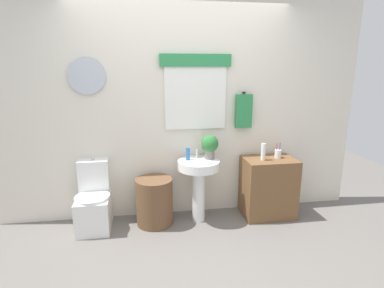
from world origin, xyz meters
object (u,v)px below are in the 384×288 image
object	(u,v)px
lotion_bottle	(263,152)
toothbrush_cup	(278,154)
laundry_hamper	(155,201)
wooden_cabinet	(268,187)
potted_plant	(210,145)
toilet	(94,203)
pedestal_sink	(199,176)
soap_bottle	(188,154)

from	to	relation	value
lotion_bottle	toothbrush_cup	xyz separation A→B (m)	(0.21, 0.06, -0.05)
laundry_hamper	wooden_cabinet	distance (m)	1.39
potted_plant	laundry_hamper	bearing A→B (deg)	-174.81
potted_plant	toothbrush_cup	size ratio (longest dim) A/B	1.54
toilet	toothbrush_cup	xyz separation A→B (m)	(2.17, -0.02, 0.49)
potted_plant	lotion_bottle	bearing A→B (deg)	-9.17
pedestal_sink	wooden_cabinet	world-z (taller)	pedestal_sink
potted_plant	toothbrush_cup	xyz separation A→B (m)	(0.83, -0.04, -0.13)
pedestal_sink	toilet	bearing A→B (deg)	178.19
toilet	laundry_hamper	size ratio (longest dim) A/B	1.42
soap_bottle	potted_plant	xyz separation A→B (m)	(0.26, 0.01, 0.09)
toilet	toothbrush_cup	distance (m)	2.23
laundry_hamper	toilet	bearing A→B (deg)	176.82
pedestal_sink	soap_bottle	size ratio (longest dim) A/B	5.10
toilet	soap_bottle	bearing A→B (deg)	0.64
pedestal_sink	wooden_cabinet	bearing A→B (deg)	-0.00
wooden_cabinet	toilet	bearing A→B (deg)	178.95
pedestal_sink	wooden_cabinet	size ratio (longest dim) A/B	1.02
laundry_hamper	toothbrush_cup	xyz separation A→B (m)	(1.49, 0.02, 0.51)
toilet	potted_plant	distance (m)	1.48
wooden_cabinet	soap_bottle	size ratio (longest dim) A/B	4.99
pedestal_sink	potted_plant	size ratio (longest dim) A/B	2.62
pedestal_sink	potted_plant	xyz separation A→B (m)	(0.14, 0.06, 0.36)
soap_bottle	potted_plant	distance (m)	0.28
pedestal_sink	toothbrush_cup	bearing A→B (deg)	1.18
pedestal_sink	soap_bottle	world-z (taller)	soap_bottle
pedestal_sink	toothbrush_cup	xyz separation A→B (m)	(0.97, 0.02, 0.23)
toilet	laundry_hamper	bearing A→B (deg)	-3.18
potted_plant	lotion_bottle	size ratio (longest dim) A/B	1.42
potted_plant	lotion_bottle	xyz separation A→B (m)	(0.62, -0.10, -0.08)
wooden_cabinet	lotion_bottle	bearing A→B (deg)	-159.50
lotion_bottle	wooden_cabinet	bearing A→B (deg)	20.50
soap_bottle	lotion_bottle	distance (m)	0.88
soap_bottle	toothbrush_cup	world-z (taller)	toothbrush_cup
toothbrush_cup	pedestal_sink	bearing A→B (deg)	-178.82
laundry_hamper	wooden_cabinet	world-z (taller)	wooden_cabinet
pedestal_sink	lotion_bottle	world-z (taller)	lotion_bottle
lotion_bottle	toothbrush_cup	distance (m)	0.23
laundry_hamper	pedestal_sink	xyz separation A→B (m)	(0.52, 0.00, 0.28)
toilet	toothbrush_cup	world-z (taller)	toothbrush_cup
toilet	toothbrush_cup	size ratio (longest dim) A/B	4.22
soap_bottle	lotion_bottle	size ratio (longest dim) A/B	0.73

